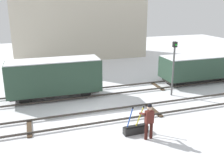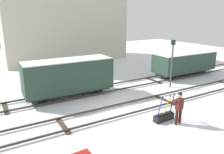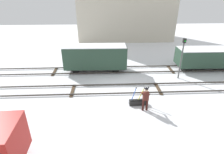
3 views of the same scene
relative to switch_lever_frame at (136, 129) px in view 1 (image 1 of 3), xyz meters
The scene contains 9 objects.
ground_plane 2.59m from the switch_lever_frame, 124.05° to the left, with size 60.00×60.00×0.00m, color white.
track_main_line 2.58m from the switch_lever_frame, 124.05° to the left, with size 44.00×1.94×0.18m.
track_siding_near 6.19m from the switch_lever_frame, 103.48° to the left, with size 44.00×1.94×0.18m.
switch_lever_frame is the anchor object (origin of this frame).
rail_worker 1.06m from the switch_lever_frame, 62.40° to the right, with size 0.55×0.69×1.78m.
signal_post 6.38m from the switch_lever_frame, 42.34° to the left, with size 0.24×0.32×3.71m.
apartment_building 19.66m from the switch_lever_frame, 86.55° to the left, with size 14.84×5.70×9.59m.
freight_car_back_track 10.13m from the switch_lever_frame, 36.68° to the left, with size 6.15×2.23×2.18m.
freight_car_near_switch 6.92m from the switch_lever_frame, 117.87° to the left, with size 6.01×2.01×2.64m.
Camera 1 is at (-3.21, -12.33, 6.19)m, focal length 40.60 mm.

